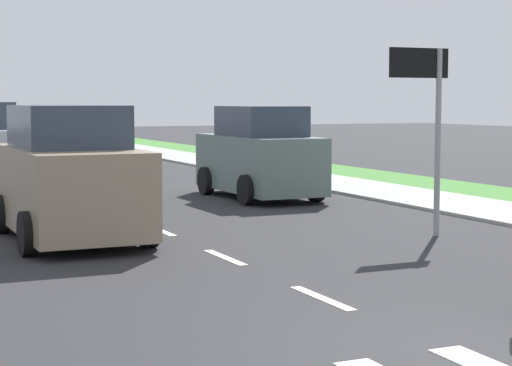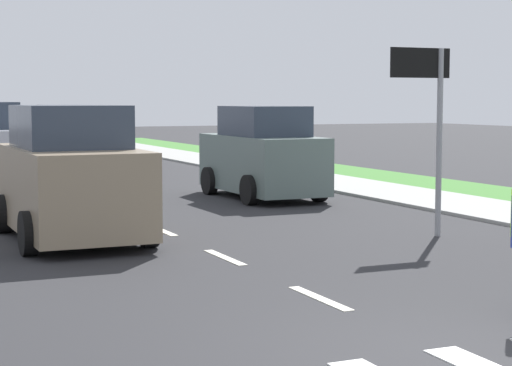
# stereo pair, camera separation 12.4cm
# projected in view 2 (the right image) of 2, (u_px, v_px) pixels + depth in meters

# --- Properties ---
(ground_plane) EXTENTS (96.00, 96.00, 0.00)m
(ground_plane) POSITION_uv_depth(u_px,v_px,m) (37.00, 177.00, 27.24)
(ground_plane) COLOR #28282B
(sidewalk_right) EXTENTS (2.40, 72.00, 0.14)m
(sidewalk_right) POSITION_uv_depth(u_px,v_px,m) (451.00, 204.00, 20.13)
(sidewalk_right) COLOR #9E9E99
(sidewalk_right) RESTS_ON ground
(lane_center_line) EXTENTS (0.14, 46.40, 0.01)m
(lane_center_line) POSITION_uv_depth(u_px,v_px,m) (15.00, 167.00, 31.06)
(lane_center_line) COLOR silver
(lane_center_line) RESTS_ON ground
(lane_direction_sign) EXTENTS (1.16, 0.11, 3.20)m
(lane_direction_sign) POSITION_uv_depth(u_px,v_px,m) (428.00, 95.00, 15.14)
(lane_direction_sign) COLOR gray
(lane_direction_sign) RESTS_ON ground
(car_outgoing_far) EXTENTS (1.98, 4.37, 2.15)m
(car_outgoing_far) POSITION_uv_depth(u_px,v_px,m) (66.00, 138.00, 31.39)
(car_outgoing_far) COLOR slate
(car_outgoing_far) RESTS_ON ground
(car_oncoming_lead) EXTENTS (2.10, 4.11, 2.24)m
(car_oncoming_lead) POSITION_uv_depth(u_px,v_px,m) (71.00, 177.00, 14.95)
(car_oncoming_lead) COLOR gray
(car_oncoming_lead) RESTS_ON ground
(car_parked_far) EXTENTS (1.95, 4.03, 2.18)m
(car_parked_far) POSITION_uv_depth(u_px,v_px,m) (262.00, 155.00, 21.32)
(car_parked_far) COLOR slate
(car_parked_far) RESTS_ON ground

